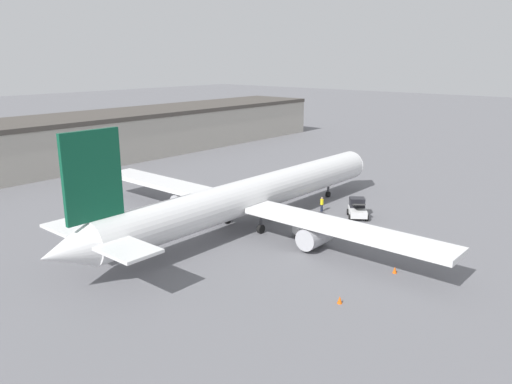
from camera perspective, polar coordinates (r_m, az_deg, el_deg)
The scene contains 8 objects.
ground_plane at distance 51.76m, azimuth 0.00°, elevation -3.65°, with size 400.00×400.00×0.00m, color slate.
terminal_building at distance 87.37m, azimuth -17.65°, elevation 5.97°, with size 98.10×14.36×7.63m.
airplane at distance 50.03m, azimuth -0.82°, elevation -0.50°, with size 44.37×42.61×11.68m.
ground_crew_worker at distance 56.07m, azimuth 7.53°, elevation -1.35°, with size 0.36×0.36×1.65m.
baggage_tug at distance 48.22m, azimuth 6.63°, elevation -3.96°, with size 3.59×3.17×2.14m.
belt_loader_truck at distance 54.68m, azimuth 11.52°, elevation -1.88°, with size 3.41×3.25×1.99m.
safety_cone_near at distance 36.15m, azimuth 9.55°, elevation -12.05°, with size 0.36×0.36×0.55m.
safety_cone_far at distance 41.75m, azimuth 15.58°, elevation -8.57°, with size 0.36×0.36×0.55m.
Camera 1 is at (-37.18, -31.92, 16.65)m, focal length 35.00 mm.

